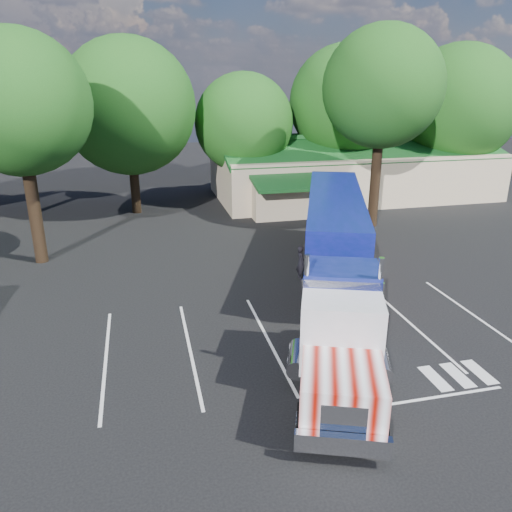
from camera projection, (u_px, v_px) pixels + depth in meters
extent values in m
plane|color=black|center=(239.00, 284.00, 25.82)|extent=(120.00, 120.00, 0.00)
cube|color=tan|center=(352.00, 173.00, 44.65)|extent=(24.00, 11.00, 4.00)
cube|color=#17501F|center=(366.00, 148.00, 41.61)|extent=(24.20, 6.25, 2.10)
cube|color=#17501F|center=(343.00, 142.00, 46.00)|extent=(24.20, 6.25, 2.10)
cube|color=tan|center=(284.00, 199.00, 37.91)|extent=(5.00, 2.50, 2.80)
cube|color=#17501F|center=(290.00, 182.00, 36.21)|extent=(5.40, 3.19, 0.80)
cylinder|color=black|center=(29.00, 188.00, 38.64)|extent=(0.70, 0.70, 4.00)
sphere|color=#1A4E16|center=(18.00, 120.00, 36.89)|extent=(8.40, 8.40, 8.40)
cylinder|color=black|center=(135.00, 185.00, 38.85)|extent=(0.70, 0.70, 4.30)
sphere|color=#1A4E16|center=(128.00, 107.00, 36.85)|extent=(10.00, 10.00, 10.00)
cylinder|color=black|center=(244.00, 181.00, 42.10)|extent=(0.70, 0.70, 3.60)
sphere|color=#1A4E16|center=(244.00, 123.00, 40.48)|extent=(8.00, 8.00, 8.00)
cylinder|color=black|center=(342.00, 171.00, 44.35)|extent=(0.70, 0.70, 4.50)
sphere|color=#1A4E16|center=(346.00, 102.00, 42.37)|extent=(9.60, 9.60, 9.60)
cylinder|color=black|center=(449.00, 172.00, 45.52)|extent=(0.70, 0.70, 3.90)
sphere|color=#1A4E16|center=(458.00, 105.00, 43.54)|extent=(10.40, 10.40, 10.40)
cylinder|color=black|center=(35.00, 211.00, 28.03)|extent=(0.70, 0.70, 6.00)
sphere|color=#1A4E16|center=(18.00, 103.00, 26.05)|extent=(7.60, 7.60, 7.60)
cylinder|color=black|center=(375.00, 181.00, 34.99)|extent=(0.70, 0.70, 6.50)
sphere|color=#1A4E16|center=(383.00, 87.00, 32.87)|extent=(8.00, 8.00, 8.00)
cube|color=black|center=(338.00, 363.00, 17.26)|extent=(3.57, 7.30, 0.26)
cube|color=white|center=(343.00, 444.00, 13.60)|extent=(2.57, 1.17, 0.58)
cube|color=white|center=(344.00, 420.00, 13.58)|extent=(1.23, 0.56, 0.95)
cube|color=white|center=(342.00, 387.00, 14.64)|extent=(3.16, 3.22, 1.21)
cube|color=silver|center=(341.00, 334.00, 16.40)|extent=(3.06, 2.51, 2.43)
cube|color=black|center=(343.00, 329.00, 15.58)|extent=(2.31, 0.93, 1.06)
cube|color=white|center=(343.00, 285.00, 16.77)|extent=(2.61, 1.06, 0.26)
cube|color=#0C1659|center=(340.00, 303.00, 18.10)|extent=(3.21, 2.90, 2.85)
cylinder|color=white|center=(306.00, 303.00, 17.23)|extent=(0.24, 0.24, 3.59)
cylinder|color=white|center=(377.00, 307.00, 16.95)|extent=(0.24, 0.24, 3.59)
cylinder|color=white|center=(297.00, 359.00, 17.53)|extent=(1.24, 1.83, 0.70)
cylinder|color=white|center=(380.00, 364.00, 17.19)|extent=(1.24, 1.83, 0.70)
cube|color=silver|center=(334.00, 232.00, 26.72)|extent=(7.29, 13.63, 1.58)
cube|color=navy|center=(335.00, 207.00, 26.24)|extent=(7.29, 13.63, 1.27)
cube|color=black|center=(331.00, 233.00, 31.33)|extent=(2.48, 3.91, 0.37)
cube|color=black|center=(318.00, 303.00, 22.00)|extent=(0.16, 0.16, 1.48)
cube|color=black|center=(352.00, 304.00, 21.83)|extent=(0.16, 0.16, 1.48)
cube|color=white|center=(330.00, 228.00, 33.74)|extent=(2.42, 1.00, 0.13)
cylinder|color=black|center=(303.00, 423.00, 14.60)|extent=(0.75, 1.22, 1.16)
cylinder|color=black|center=(380.00, 429.00, 14.34)|extent=(0.75, 1.22, 1.16)
cylinder|color=black|center=(308.00, 341.00, 19.14)|extent=(0.75, 1.22, 1.16)
cylinder|color=black|center=(366.00, 344.00, 18.88)|extent=(0.75, 1.22, 1.16)
cylinder|color=black|center=(308.00, 327.00, 20.22)|extent=(0.75, 1.22, 1.16)
cylinder|color=black|center=(364.00, 330.00, 19.96)|extent=(0.75, 1.22, 1.16)
cylinder|color=black|center=(313.00, 241.00, 30.78)|extent=(0.75, 1.22, 1.16)
cylinder|color=black|center=(350.00, 242.00, 30.52)|extent=(0.75, 1.22, 1.16)
cylinder|color=black|center=(314.00, 235.00, 31.96)|extent=(0.75, 1.22, 1.16)
cylinder|color=black|center=(349.00, 236.00, 31.70)|extent=(0.75, 1.22, 1.16)
imported|color=black|center=(301.00, 263.00, 26.22)|extent=(0.47, 0.69, 1.84)
imported|color=black|center=(315.00, 246.00, 30.30)|extent=(1.44, 1.81, 0.92)
imported|color=#9B9EA2|center=(333.00, 205.00, 38.69)|extent=(4.70, 1.99, 1.51)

